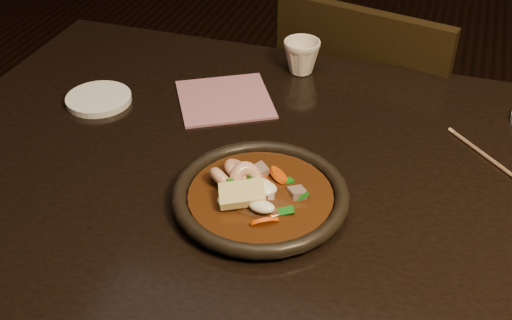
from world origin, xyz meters
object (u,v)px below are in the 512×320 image
(plate, at_px, (261,196))
(tea_cup, at_px, (302,55))
(table, at_px, (400,254))
(chair, at_px, (368,142))

(plate, relative_size, tea_cup, 3.63)
(table, bearing_deg, plate, -168.70)
(table, relative_size, tea_cup, 22.51)
(table, relative_size, chair, 1.90)
(table, height_order, chair, chair)
(chair, distance_m, plate, 0.71)
(table, bearing_deg, chair, 102.65)
(table, relative_size, plate, 6.21)
(chair, height_order, tea_cup, chair)
(table, distance_m, plate, 0.23)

